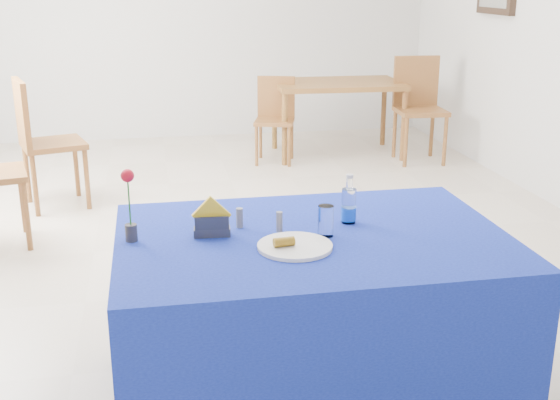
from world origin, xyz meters
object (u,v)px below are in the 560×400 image
Objects in this scene: water_bottle at (349,207)px; oak_table at (338,89)px; blue_table at (311,318)px; chair_bg_left at (275,113)px; chair_bg_right at (418,101)px; chair_win_b at (40,135)px; plate at (295,246)px.

oak_table is (1.07, 4.14, -0.15)m from water_bottle.
chair_bg_left reaches higher than blue_table.
chair_bg_right reaches higher than water_bottle.
chair_win_b is (-1.48, 2.98, 0.21)m from blue_table.
blue_table is at bearing 52.58° from plate.
chair_win_b is (-3.48, -0.93, 0.00)m from chair_bg_right.
water_bottle is at bearing 41.11° from plate.
chair_bg_left is (0.69, 4.26, -0.29)m from plate.
chair_win_b reaches higher than blue_table.
water_bottle reaches higher than plate.
chair_bg_right is 1.00× the size of chair_win_b.
plate is at bearing -127.42° from blue_table.
water_bottle reaches higher than oak_table.
chair_win_b is (-2.74, -1.28, -0.08)m from oak_table.
oak_table is 3.03m from chair_win_b.
plate is 0.29× the size of chair_win_b.
water_bottle is (0.29, 0.25, 0.06)m from plate.
chair_bg_right is (0.74, -0.34, -0.09)m from oak_table.
oak_table is 1.27× the size of chair_win_b.
chair_bg_left is at bearing 84.22° from water_bottle.
chair_bg_right is 3.60m from chair_win_b.
water_bottle is at bearing -104.55° from oak_table.
chair_win_b is at bearing 120.22° from water_bottle.
plate is 4.60m from oak_table.
blue_table is 1.56× the size of chair_bg_right.
plate is 1.38× the size of water_bottle.
water_bottle is 3.32m from chair_win_b.
plate is 0.42m from blue_table.
oak_table is at bearing 73.51° from blue_table.
blue_table is 3.34m from chair_win_b.
chair_bg_right reaches higher than blue_table.
oak_table is at bearing 27.29° from chair_bg_left.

